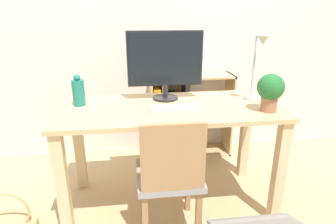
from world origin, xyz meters
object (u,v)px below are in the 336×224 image
vase (78,92)px  potted_plant (270,90)px  keyboard (174,108)px  chair (170,175)px  desk_lamp (258,62)px  monitor (165,62)px  bookshelf (177,116)px

vase → potted_plant: bearing=-12.9°
keyboard → chair: 0.44m
desk_lamp → potted_plant: (0.00, -0.22, -0.14)m
vase → desk_lamp: desk_lamp is taller
vase → desk_lamp: 1.25m
potted_plant → chair: potted_plant is taller
monitor → desk_lamp: size_ratio=1.17×
keyboard → desk_lamp: bearing=9.5°
keyboard → bookshelf: size_ratio=0.40×
potted_plant → chair: 0.83m
chair → monitor: bearing=84.0°
monitor → bookshelf: (0.19, 0.58, -0.63)m
desk_lamp → keyboard: bearing=-170.5°
vase → keyboard: bearing=-14.8°
vase → bookshelf: 1.13m
keyboard → potted_plant: size_ratio=1.34×
vase → bookshelf: bearing=39.8°
keyboard → chair: size_ratio=0.40×
vase → chair: bearing=-38.4°
keyboard → vase: vase is taller
keyboard → vase: size_ratio=1.52×
keyboard → potted_plant: (0.60, -0.12, 0.13)m
chair → vase: bearing=139.6°
chair → bookshelf: bearing=76.6°
monitor → potted_plant: monitor is taller
potted_plant → chair: (-0.67, -0.17, -0.46)m
keyboard → desk_lamp: (0.60, 0.10, 0.28)m
keyboard → chair: chair is taller
vase → potted_plant: (1.24, -0.28, 0.04)m
vase → chair: vase is taller
keyboard → bookshelf: (0.15, 0.83, -0.36)m
desk_lamp → chair: desk_lamp is taller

